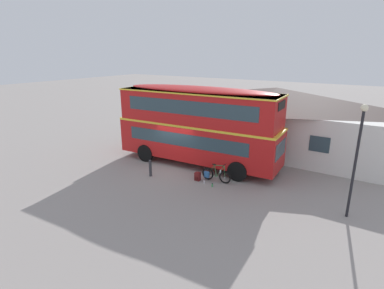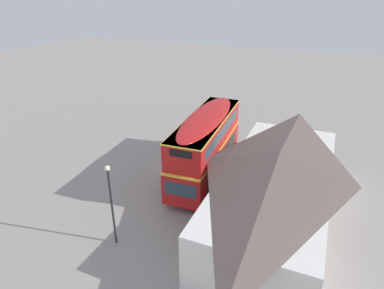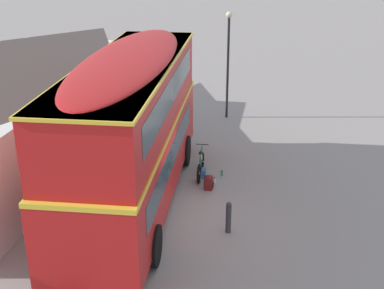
{
  "view_description": "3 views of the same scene",
  "coord_description": "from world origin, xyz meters",
  "px_view_note": "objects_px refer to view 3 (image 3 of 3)",
  "views": [
    {
      "loc": [
        10.2,
        -13.65,
        6.69
      ],
      "look_at": [
        1.73,
        -0.68,
        1.97
      ],
      "focal_mm": 28.39,
      "sensor_mm": 36.0,
      "label": 1
    },
    {
      "loc": [
        20.72,
        8.89,
        12.58
      ],
      "look_at": [
        0.44,
        0.22,
        2.17
      ],
      "focal_mm": 30.77,
      "sensor_mm": 36.0,
      "label": 2
    },
    {
      "loc": [
        -13.04,
        -2.86,
        7.89
      ],
      "look_at": [
        2.4,
        -0.09,
        1.45
      ],
      "focal_mm": 48.1,
      "sensor_mm": 36.0,
      "label": 3
    }
  ],
  "objects_px": {
    "double_decker_bus": "(132,125)",
    "water_bottle_green_metal": "(222,173)",
    "touring_bicycle": "(201,167)",
    "street_lamp": "(228,54)",
    "kerb_bollard": "(228,217)",
    "water_bottle_clear_plastic": "(214,180)",
    "backpack_on_ground": "(209,182)"
  },
  "relations": [
    {
      "from": "backpack_on_ground",
      "to": "water_bottle_green_metal",
      "type": "bearing_deg",
      "value": -15.81
    },
    {
      "from": "kerb_bollard",
      "to": "water_bottle_clear_plastic",
      "type": "bearing_deg",
      "value": 14.96
    },
    {
      "from": "water_bottle_green_metal",
      "to": "kerb_bollard",
      "type": "distance_m",
      "value": 3.71
    },
    {
      "from": "touring_bicycle",
      "to": "backpack_on_ground",
      "type": "relative_size",
      "value": 3.42
    },
    {
      "from": "water_bottle_clear_plastic",
      "to": "street_lamp",
      "type": "bearing_deg",
      "value": 3.18
    },
    {
      "from": "street_lamp",
      "to": "water_bottle_green_metal",
      "type": "bearing_deg",
      "value": -174.86
    },
    {
      "from": "double_decker_bus",
      "to": "water_bottle_clear_plastic",
      "type": "bearing_deg",
      "value": -50.83
    },
    {
      "from": "water_bottle_clear_plastic",
      "to": "double_decker_bus",
      "type": "bearing_deg",
      "value": 129.17
    },
    {
      "from": "touring_bicycle",
      "to": "backpack_on_ground",
      "type": "distance_m",
      "value": 0.96
    },
    {
      "from": "double_decker_bus",
      "to": "water_bottle_green_metal",
      "type": "height_order",
      "value": "double_decker_bus"
    },
    {
      "from": "double_decker_bus",
      "to": "street_lamp",
      "type": "xyz_separation_m",
      "value": [
        8.69,
        -1.89,
        0.31
      ]
    },
    {
      "from": "touring_bicycle",
      "to": "street_lamp",
      "type": "height_order",
      "value": "street_lamp"
    },
    {
      "from": "touring_bicycle",
      "to": "kerb_bollard",
      "type": "bearing_deg",
      "value": -158.49
    },
    {
      "from": "double_decker_bus",
      "to": "backpack_on_ground",
      "type": "relative_size",
      "value": 20.45
    },
    {
      "from": "water_bottle_clear_plastic",
      "to": "water_bottle_green_metal",
      "type": "relative_size",
      "value": 1.0
    },
    {
      "from": "double_decker_bus",
      "to": "water_bottle_green_metal",
      "type": "distance_m",
      "value": 4.3
    },
    {
      "from": "double_decker_bus",
      "to": "kerb_bollard",
      "type": "height_order",
      "value": "double_decker_bus"
    },
    {
      "from": "water_bottle_clear_plastic",
      "to": "water_bottle_green_metal",
      "type": "bearing_deg",
      "value": -17.03
    },
    {
      "from": "double_decker_bus",
      "to": "touring_bicycle",
      "type": "height_order",
      "value": "double_decker_bus"
    },
    {
      "from": "double_decker_bus",
      "to": "kerb_bollard",
      "type": "distance_m",
      "value": 3.94
    },
    {
      "from": "double_decker_bus",
      "to": "kerb_bollard",
      "type": "bearing_deg",
      "value": -111.08
    },
    {
      "from": "double_decker_bus",
      "to": "water_bottle_clear_plastic",
      "type": "relative_size",
      "value": 49.77
    },
    {
      "from": "water_bottle_clear_plastic",
      "to": "water_bottle_green_metal",
      "type": "height_order",
      "value": "same"
    },
    {
      "from": "double_decker_bus",
      "to": "water_bottle_green_metal",
      "type": "relative_size",
      "value": 49.67
    },
    {
      "from": "double_decker_bus",
      "to": "water_bottle_green_metal",
      "type": "xyz_separation_m",
      "value": [
        2.44,
        -2.45,
        -2.55
      ]
    },
    {
      "from": "water_bottle_clear_plastic",
      "to": "kerb_bollard",
      "type": "xyz_separation_m",
      "value": [
        -3.04,
        -0.81,
        0.4
      ]
    },
    {
      "from": "double_decker_bus",
      "to": "touring_bicycle",
      "type": "xyz_separation_m",
      "value": [
        2.21,
        -1.74,
        -2.27
      ]
    },
    {
      "from": "touring_bicycle",
      "to": "double_decker_bus",
      "type": "bearing_deg",
      "value": 141.82
    },
    {
      "from": "double_decker_bus",
      "to": "water_bottle_green_metal",
      "type": "bearing_deg",
      "value": -45.1
    },
    {
      "from": "touring_bicycle",
      "to": "backpack_on_ground",
      "type": "bearing_deg",
      "value": -154.87
    },
    {
      "from": "backpack_on_ground",
      "to": "kerb_bollard",
      "type": "xyz_separation_m",
      "value": [
        -2.54,
        -0.94,
        0.24
      ]
    },
    {
      "from": "backpack_on_ground",
      "to": "water_bottle_clear_plastic",
      "type": "distance_m",
      "value": 0.54
    }
  ]
}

